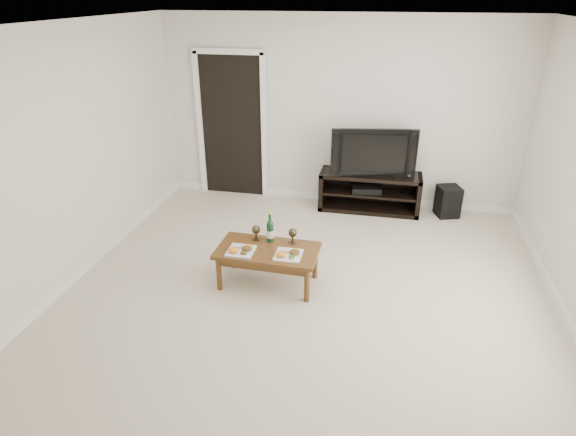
# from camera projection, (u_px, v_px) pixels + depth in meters

# --- Properties ---
(floor) EXTENTS (5.50, 5.50, 0.00)m
(floor) POSITION_uv_depth(u_px,v_px,m) (303.00, 307.00, 4.78)
(floor) COLOR beige
(floor) RESTS_ON ground
(back_wall) EXTENTS (5.00, 0.04, 2.60)m
(back_wall) POSITION_uv_depth(u_px,v_px,m) (339.00, 113.00, 6.67)
(back_wall) COLOR silver
(back_wall) RESTS_ON ground
(ceiling) EXTENTS (5.00, 5.50, 0.04)m
(ceiling) POSITION_uv_depth(u_px,v_px,m) (307.00, 24.00, 3.66)
(ceiling) COLOR white
(ceiling) RESTS_ON back_wall
(doorway) EXTENTS (0.90, 0.02, 2.05)m
(doorway) POSITION_uv_depth(u_px,v_px,m) (232.00, 128.00, 7.04)
(doorway) COLOR black
(doorway) RESTS_ON ground
(media_console) EXTENTS (1.40, 0.45, 0.55)m
(media_console) POSITION_uv_depth(u_px,v_px,m) (369.00, 192.00, 6.78)
(media_console) COLOR black
(media_console) RESTS_ON ground
(television) EXTENTS (1.16, 0.34, 0.66)m
(television) POSITION_uv_depth(u_px,v_px,m) (373.00, 151.00, 6.52)
(television) COLOR black
(television) RESTS_ON media_console
(av_receiver) EXTENTS (0.44, 0.35, 0.08)m
(av_receiver) POSITION_uv_depth(u_px,v_px,m) (366.00, 189.00, 6.76)
(av_receiver) COLOR black
(av_receiver) RESTS_ON media_console
(subwoofer) EXTENTS (0.36, 0.36, 0.43)m
(subwoofer) POSITION_uv_depth(u_px,v_px,m) (448.00, 201.00, 6.63)
(subwoofer) COLOR black
(subwoofer) RESTS_ON ground
(coffee_table) EXTENTS (1.07, 0.61, 0.42)m
(coffee_table) POSITION_uv_depth(u_px,v_px,m) (268.00, 266.00, 5.08)
(coffee_table) COLOR #573518
(coffee_table) RESTS_ON ground
(plate_left) EXTENTS (0.27, 0.27, 0.07)m
(plate_left) POSITION_uv_depth(u_px,v_px,m) (241.00, 249.00, 4.93)
(plate_left) COLOR white
(plate_left) RESTS_ON coffee_table
(plate_right) EXTENTS (0.27, 0.27, 0.07)m
(plate_right) POSITION_uv_depth(u_px,v_px,m) (288.00, 253.00, 4.85)
(plate_right) COLOR white
(plate_right) RESTS_ON coffee_table
(wine_bottle) EXTENTS (0.07, 0.07, 0.35)m
(wine_bottle) POSITION_uv_depth(u_px,v_px,m) (270.00, 226.00, 5.08)
(wine_bottle) COLOR #0E3319
(wine_bottle) RESTS_ON coffee_table
(goblet_left) EXTENTS (0.09, 0.09, 0.17)m
(goblet_left) POSITION_uv_depth(u_px,v_px,m) (256.00, 233.00, 5.14)
(goblet_left) COLOR #3E3021
(goblet_left) RESTS_ON coffee_table
(goblet_right) EXTENTS (0.09, 0.09, 0.17)m
(goblet_right) POSITION_uv_depth(u_px,v_px,m) (293.00, 236.00, 5.08)
(goblet_right) COLOR #3E3021
(goblet_right) RESTS_ON coffee_table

